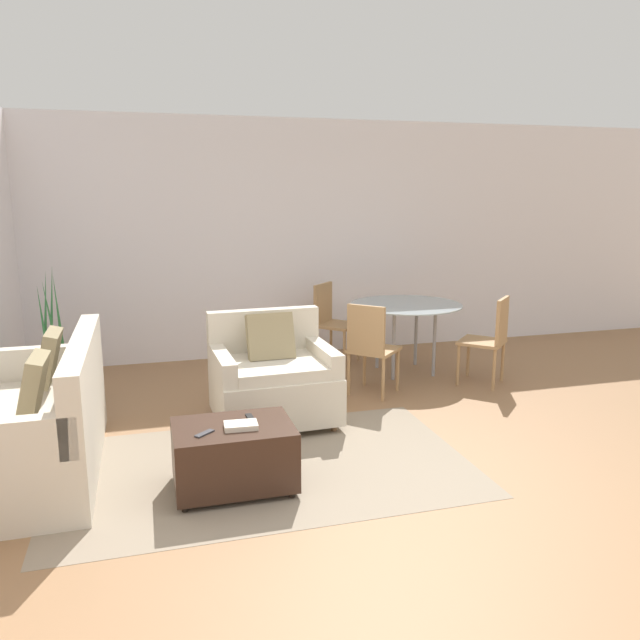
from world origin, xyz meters
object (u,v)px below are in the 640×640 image
armchair (273,380)px  dining_chair_near_right (491,335)px  couch (41,427)px  tv_remote_secondary (250,417)px  ottoman (234,454)px  tv_remote_primary (204,433)px  book_stack (241,426)px  potted_plant (55,381)px  dining_table (406,311)px  dining_chair_near_left (370,343)px  dining_chair_far_left (331,317)px

armchair → dining_chair_near_right: size_ratio=1.13×
couch → tv_remote_secondary: bearing=-21.2°
ottoman → tv_remote_primary: 0.30m
book_stack → dining_chair_near_right: (2.78, 1.61, 0.06)m
couch → tv_remote_primary: bearing=-34.8°
couch → dining_chair_near_right: couch is taller
potted_plant → dining_table: (3.51, 0.15, 0.44)m
dining_chair_near_left → dining_chair_far_left: bearing=90.0°
tv_remote_primary → tv_remote_secondary: 0.38m
ottoman → tv_remote_primary: tv_remote_primary is taller
couch → tv_remote_secondary: couch is taller
couch → dining_table: couch is taller
armchair → dining_table: (1.67, 1.04, 0.31)m
tv_remote_secondary → dining_chair_far_left: 3.07m
dining_chair_far_left → dining_chair_near_right: bearing=-45.0°
ottoman → dining_chair_far_left: 3.24m
dining_table → dining_chair_near_right: size_ratio=1.32×
couch → potted_plant: bearing=93.3°
tv_remote_secondary → potted_plant: size_ratio=0.11×
book_stack → potted_plant: 2.52m
book_stack → dining_chair_near_left: bearing=47.3°
armchair → ottoman: (-0.50, -1.15, -0.13)m
couch → ottoman: size_ratio=2.37×
tv_remote_primary → ottoman: bearing=27.1°
couch → dining_table: bearing=24.4°
potted_plant → tv_remote_primary: bearing=-61.9°
armchair → potted_plant: (-1.84, 0.89, -0.12)m
ottoman → dining_table: 3.12m
tv_remote_primary → dining_chair_near_left: (1.72, 1.65, 0.07)m
ottoman → potted_plant: potted_plant is taller
ottoman → couch: bearing=153.0°
dining_table → ottoman: bearing=-134.8°
dining_chair_near_right → potted_plant: bearing=173.2°
ottoman → tv_remote_secondary: (0.13, 0.10, 0.20)m
book_stack → potted_plant: (-1.38, 2.10, -0.21)m
dining_chair_near_right → ottoman: bearing=-151.3°
armchair → dining_chair_near_right: 2.36m
dining_chair_near_left → dining_chair_near_right: 1.29m
book_stack → potted_plant: size_ratio=0.17×
tv_remote_secondary → dining_table: dining_table is taller
dining_table → book_stack: bearing=-133.4°
couch → book_stack: 1.48m
dining_table → potted_plant: bearing=-177.6°
couch → dining_chair_near_right: size_ratio=2.05×
book_stack → tv_remote_secondary: size_ratio=1.56×
ottoman → book_stack: (0.04, -0.06, 0.22)m
dining_chair_near_right → tv_remote_secondary: bearing=-151.7°
book_stack → dining_chair_far_left: size_ratio=0.25×
dining_table → tv_remote_secondary: bearing=-134.3°
potted_plant → dining_chair_near_right: potted_plant is taller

